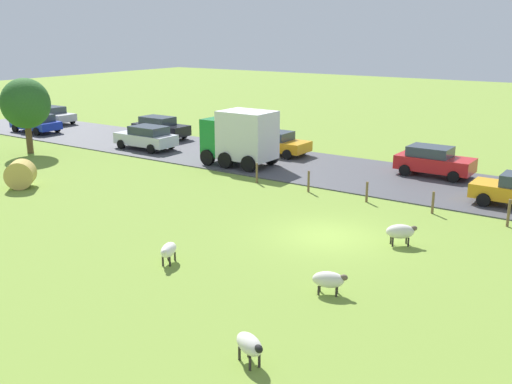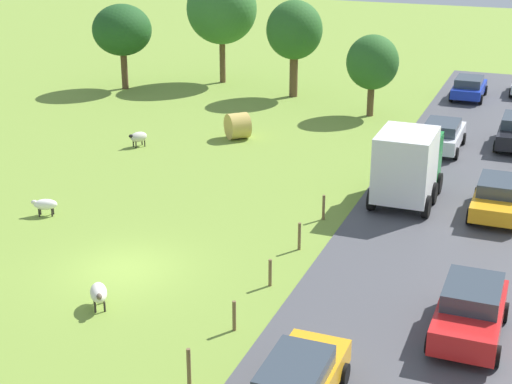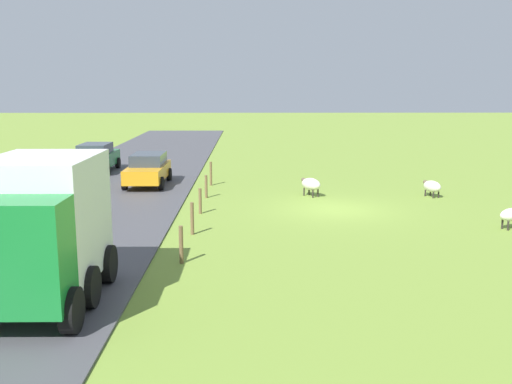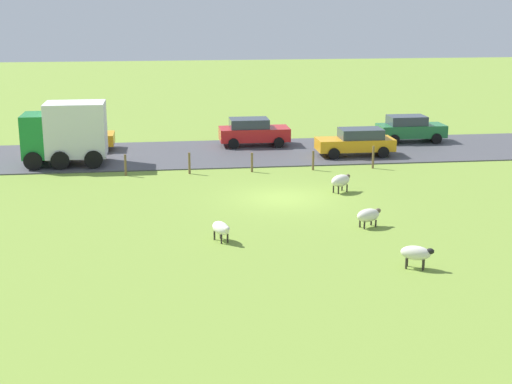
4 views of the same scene
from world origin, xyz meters
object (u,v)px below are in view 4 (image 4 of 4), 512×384
sheep_0 (221,228)px  sheep_4 (368,215)px  car_0 (76,137)px  car_3 (356,141)px  sheep_1 (341,181)px  truck_0 (66,132)px  car_2 (253,131)px  car_6 (410,128)px  sheep_2 (416,253)px

sheep_0 → sheep_4: (1.02, -5.91, -0.02)m
sheep_4 → car_0: 21.43m
sheep_4 → car_3: car_3 is taller
sheep_1 → car_3: (7.90, -2.87, 0.31)m
truck_0 → car_0: 4.09m
sheep_0 → truck_0: bearing=26.7°
sheep_4 → car_3: (13.39, -3.09, 0.38)m
car_0 → car_2: (0.11, -10.56, 0.06)m
car_2 → car_6: (-0.08, -9.93, -0.01)m
car_3 → sheep_0: bearing=148.0°
sheep_2 → sheep_0: bearing=59.0°
truck_0 → car_0: size_ratio=1.03×
car_3 → truck_0: bearing=91.1°
sheep_0 → car_0: (18.08, 7.04, 0.36)m
sheep_0 → car_3: size_ratio=0.26×
sheep_4 → car_2: size_ratio=0.28×
sheep_2 → car_0: bearing=31.3°
sheep_1 → car_0: bearing=48.7°
sheep_1 → car_0: size_ratio=0.29×
sheep_0 → car_0: size_ratio=0.27×
car_6 → sheep_4: bearing=156.2°
sheep_4 → car_6: size_ratio=0.28×
car_6 → sheep_0: bearing=143.4°
sheep_1 → truck_0: (7.61, 13.25, 1.28)m
sheep_4 → car_3: 13.75m
sheep_2 → car_3: bearing=-8.8°
car_3 → sheep_4: bearing=167.0°
sheep_1 → truck_0: bearing=60.1°
sheep_2 → car_3: (18.12, -2.81, 0.33)m
truck_0 → sheep_0: bearing=-153.3°
sheep_1 → car_6: size_ratio=0.29×
car_2 → car_6: 9.93m
sheep_1 → truck_0: truck_0 is taller
car_3 → car_6: car_6 is taller
sheep_2 → car_2: 22.08m
sheep_2 → car_2: car_2 is taller
car_6 → car_2: bearing=89.6°
sheep_4 → truck_0: 18.51m
sheep_1 → sheep_2: 10.22m
car_6 → car_0: bearing=90.1°
truck_0 → car_6: size_ratio=1.04×
truck_0 → car_3: truck_0 is taller
car_2 → sheep_1: bearing=-167.4°
sheep_0 → sheep_1: (6.50, -6.14, 0.05)m
car_0 → sheep_2: bearing=-148.7°
sheep_4 → car_6: 18.70m
sheep_2 → sheep_4: 4.74m
truck_0 → car_3: size_ratio=0.99×
car_2 → car_3: 6.67m
sheep_2 → car_6: car_6 is taller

